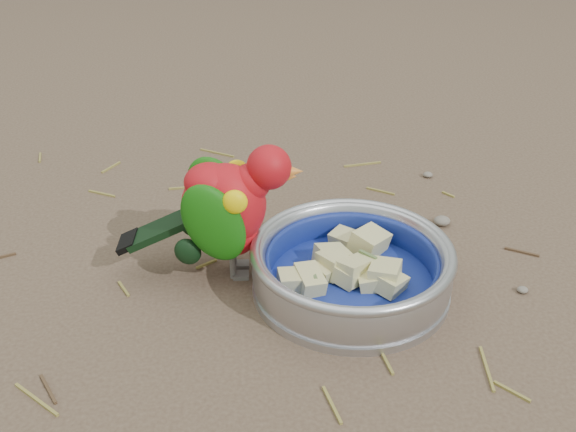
{
  "coord_description": "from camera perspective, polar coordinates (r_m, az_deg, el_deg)",
  "views": [
    {
      "loc": [
        -0.05,
        -0.61,
        0.46
      ],
      "look_at": [
        0.0,
        0.04,
        0.08
      ],
      "focal_mm": 40.0,
      "sensor_mm": 36.0,
      "label": 1
    }
  ],
  "objects": [
    {
      "name": "ground",
      "position": [
        0.77,
        0.08,
        -6.8
      ],
      "size": [
        60.0,
        60.0,
        0.0
      ],
      "primitive_type": "plane",
      "color": "brown"
    },
    {
      "name": "food_bowl",
      "position": [
        0.77,
        5.58,
        -6.05
      ],
      "size": [
        0.23,
        0.23,
        0.02
      ],
      "primitive_type": "cylinder",
      "color": "#B2B2BA",
      "rests_on": "ground"
    },
    {
      "name": "bowl_wall",
      "position": [
        0.76,
        5.69,
        -4.21
      ],
      "size": [
        0.23,
        0.23,
        0.04
      ],
      "primitive_type": null,
      "color": "#B2B2BA",
      "rests_on": "food_bowl"
    },
    {
      "name": "fruit_wedges",
      "position": [
        0.76,
        5.66,
        -4.65
      ],
      "size": [
        0.14,
        0.14,
        0.03
      ],
      "primitive_type": null,
      "color": "#D0C883",
      "rests_on": "food_bowl"
    },
    {
      "name": "lory_parrot",
      "position": [
        0.76,
        -5.4,
        0.05
      ],
      "size": [
        0.21,
        0.1,
        0.16
      ],
      "primitive_type": null,
      "rotation": [
        0.0,
        0.0,
        -1.61
      ],
      "color": "#B10F16",
      "rests_on": "ground"
    },
    {
      "name": "ground_debris",
      "position": [
        0.77,
        2.55,
        -6.42
      ],
      "size": [
        0.9,
        0.8,
        0.01
      ],
      "primitive_type": null,
      "color": "olive",
      "rests_on": "ground"
    }
  ]
}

